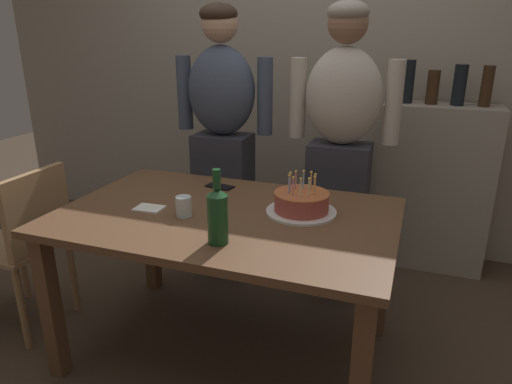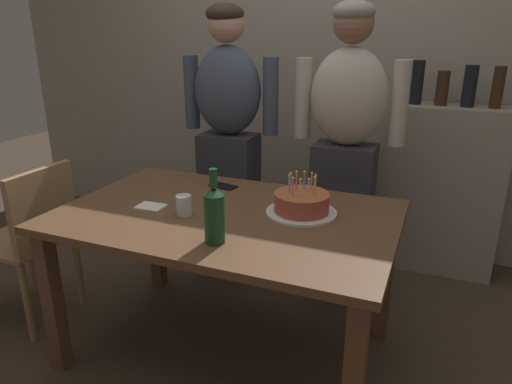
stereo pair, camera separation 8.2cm
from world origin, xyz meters
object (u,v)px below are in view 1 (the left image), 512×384
at_px(water_glass_near, 184,206).
at_px(wine_bottle, 218,214).
at_px(birthday_cake, 301,203).
at_px(dining_chair, 27,237).
at_px(person_man_bearded, 223,142).
at_px(person_woman_cardigan, 340,152).
at_px(cell_phone, 220,186).
at_px(napkin_stack, 149,208).

xyz_separation_m(water_glass_near, wine_bottle, (0.25, -0.20, 0.07)).
bearing_deg(wine_bottle, water_glass_near, 142.30).
relative_size(birthday_cake, dining_chair, 0.36).
xyz_separation_m(person_man_bearded, person_woman_cardigan, (0.72, 0.00, 0.00)).
bearing_deg(dining_chair, cell_phone, 117.81).
distance_m(wine_bottle, person_woman_cardigan, 1.08).
xyz_separation_m(wine_bottle, napkin_stack, (-0.45, 0.22, -0.11)).
distance_m(water_glass_near, person_man_bearded, 0.88).
bearing_deg(person_man_bearded, cell_phone, 111.59).
relative_size(person_woman_cardigan, dining_chair, 1.90).
relative_size(cell_phone, person_woman_cardigan, 0.09).
distance_m(person_man_bearded, person_woman_cardigan, 0.72).
xyz_separation_m(birthday_cake, cell_phone, (-0.49, 0.21, -0.04)).
relative_size(cell_phone, person_man_bearded, 0.09).
bearing_deg(napkin_stack, birthday_cake, 16.00).
height_order(water_glass_near, person_woman_cardigan, person_woman_cardigan).
height_order(water_glass_near, person_man_bearded, person_man_bearded).
distance_m(birthday_cake, cell_phone, 0.53).
bearing_deg(person_woman_cardigan, person_man_bearded, 0.00).
height_order(wine_bottle, dining_chair, wine_bottle).
distance_m(wine_bottle, person_man_bearded, 1.14).
xyz_separation_m(cell_phone, napkin_stack, (-0.18, -0.40, 0.00)).
bearing_deg(person_woman_cardigan, cell_phone, 38.60).
bearing_deg(person_woman_cardigan, water_glass_near, 58.13).
relative_size(birthday_cake, water_glass_near, 3.48).
bearing_deg(person_man_bearded, wine_bottle, 112.85).
xyz_separation_m(birthday_cake, person_woman_cardigan, (0.05, 0.64, 0.09)).
bearing_deg(cell_phone, person_woman_cardigan, 49.94).
height_order(napkin_stack, dining_chair, dining_chair).
bearing_deg(dining_chair, person_woman_cardigan, 122.26).
height_order(wine_bottle, person_woman_cardigan, person_woman_cardigan).
bearing_deg(person_man_bearded, water_glass_near, 102.40).
distance_m(birthday_cake, water_glass_near, 0.52).
height_order(wine_bottle, napkin_stack, wine_bottle).
distance_m(birthday_cake, napkin_stack, 0.70).
height_order(wine_bottle, person_man_bearded, person_man_bearded).
distance_m(person_woman_cardigan, dining_chair, 1.72).
relative_size(wine_bottle, person_man_bearded, 0.18).
distance_m(wine_bottle, cell_phone, 0.68).
distance_m(water_glass_near, person_woman_cardigan, 1.01).
xyz_separation_m(person_woman_cardigan, dining_chair, (-1.42, -0.90, -0.36)).
distance_m(napkin_stack, person_woman_cardigan, 1.11).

